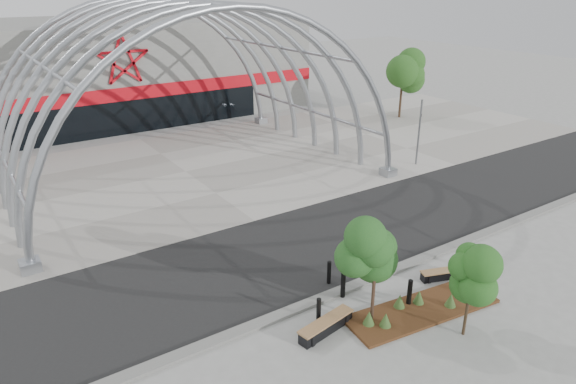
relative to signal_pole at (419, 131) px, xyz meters
The scene contains 18 objects.
ground 15.67m from the signal_pole, 146.76° to the right, with size 140.00×140.00×0.00m, color gray.
road 14.08m from the signal_pole, 158.92° to the right, with size 140.00×7.00×0.02m, color black.
forecourt 14.90m from the signal_pole, 151.65° to the left, with size 60.00×17.00×0.04m, color #9B958C.
kerb 15.80m from the signal_pole, 146.00° to the right, with size 60.00×0.50×0.12m, color slate.
arena_building 28.18m from the signal_pole, 117.47° to the left, with size 34.00×15.24×8.00m.
vault_canopy 14.90m from the signal_pole, 151.65° to the left, with size 20.80×15.80×20.36m.
planting_bed 16.43m from the signal_pole, 136.27° to the right, with size 6.02×2.50×0.62m.
signal_pole is the anchor object (origin of this frame).
street_tree_0 17.38m from the signal_pole, 141.76° to the right, with size 1.67×1.67×3.81m.
street_tree_1 17.39m from the signal_pole, 131.60° to the right, with size 1.28×1.28×3.04m.
bench_0 18.59m from the signal_pole, 146.00° to the right, with size 2.34×0.88×0.48m.
bench_1 14.04m from the signal_pole, 132.37° to the right, with size 1.94×1.02×0.40m.
bollard_0 18.22m from the signal_pole, 147.24° to the right, with size 0.16×0.16×1.01m, color black.
bollard_1 16.33m from the signal_pole, 146.28° to the right, with size 0.18×0.18×1.13m, color black.
bollard_2 15.69m from the signal_pole, 149.12° to the right, with size 0.16×0.16×0.98m, color black.
bollard_3 16.15m from the signal_pole, 137.70° to the right, with size 0.17×0.17×1.08m, color black.
bollard_4 13.07m from the signal_pole, 126.81° to the right, with size 0.17×0.17×1.06m, color black.
bg_tree_1 12.60m from the signal_pole, 49.80° to the left, with size 2.70×2.70×5.91m.
Camera 1 is at (-11.35, -12.99, 11.04)m, focal length 32.00 mm.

